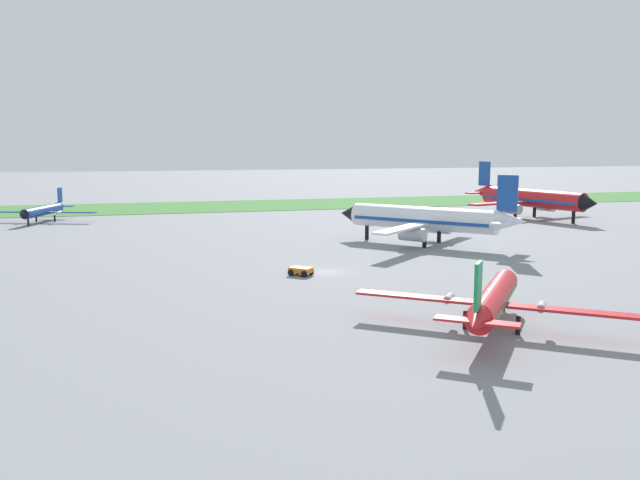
{
  "coord_description": "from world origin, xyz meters",
  "views": [
    {
      "loc": [
        -19.31,
        -69.23,
        14.23
      ],
      "look_at": [
        0.54,
        4.65,
        3.0
      ],
      "focal_mm": 36.52,
      "sensor_mm": 36.0,
      "label": 1
    }
  ],
  "objects_px": {
    "airplane_foreground_turboprop": "(493,299)",
    "airplane_taxiing_turboprop": "(43,210)",
    "baggage_cart_near_gate": "(301,270)",
    "airplane_midfield_jet": "(426,219)",
    "airplane_parked_jet_far": "(530,198)"
  },
  "relations": [
    {
      "from": "airplane_midfield_jet",
      "to": "airplane_taxiing_turboprop",
      "type": "bearing_deg",
      "value": 10.23
    },
    {
      "from": "airplane_midfield_jet",
      "to": "airplane_taxiing_turboprop",
      "type": "height_order",
      "value": "airplane_midfield_jet"
    },
    {
      "from": "airplane_foreground_turboprop",
      "to": "baggage_cart_near_gate",
      "type": "distance_m",
      "value": 26.3
    },
    {
      "from": "airplane_taxiing_turboprop",
      "to": "airplane_parked_jet_far",
      "type": "xyz_separation_m",
      "value": [
        90.49,
        -17.85,
        1.72
      ]
    },
    {
      "from": "airplane_taxiing_turboprop",
      "to": "airplane_parked_jet_far",
      "type": "relative_size",
      "value": 0.64
    },
    {
      "from": "airplane_taxiing_turboprop",
      "to": "baggage_cart_near_gate",
      "type": "height_order",
      "value": "airplane_taxiing_turboprop"
    },
    {
      "from": "airplane_taxiing_turboprop",
      "to": "baggage_cart_near_gate",
      "type": "bearing_deg",
      "value": 48.57
    },
    {
      "from": "airplane_foreground_turboprop",
      "to": "airplane_taxiing_turboprop",
      "type": "height_order",
      "value": "airplane_foreground_turboprop"
    },
    {
      "from": "airplane_foreground_turboprop",
      "to": "airplane_parked_jet_far",
      "type": "distance_m",
      "value": 81.88
    },
    {
      "from": "airplane_midfield_jet",
      "to": "airplane_foreground_turboprop",
      "type": "height_order",
      "value": "airplane_midfield_jet"
    },
    {
      "from": "airplane_parked_jet_far",
      "to": "airplane_taxiing_turboprop",
      "type": "bearing_deg",
      "value": -117.94
    },
    {
      "from": "airplane_parked_jet_far",
      "to": "airplane_midfield_jet",
      "type": "bearing_deg",
      "value": -68.97
    },
    {
      "from": "baggage_cart_near_gate",
      "to": "airplane_parked_jet_far",
      "type": "bearing_deg",
      "value": -99.78
    },
    {
      "from": "baggage_cart_near_gate",
      "to": "airplane_midfield_jet",
      "type": "bearing_deg",
      "value": -100.24
    },
    {
      "from": "airplane_midfield_jet",
      "to": "airplane_taxiing_turboprop",
      "type": "distance_m",
      "value": 71.94
    }
  ]
}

